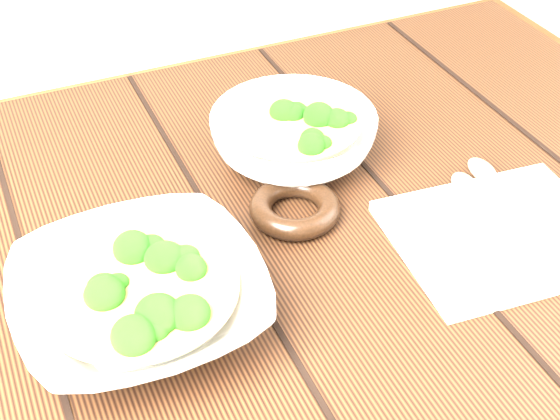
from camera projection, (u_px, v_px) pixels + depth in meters
name	position (u px, v px, depth m)	size (l,w,h in m)	color
table	(252.00, 322.00, 0.90)	(1.20, 0.80, 0.75)	black
soup_bowl_front	(140.00, 298.00, 0.72)	(0.23, 0.23, 0.07)	silver
soup_bowl_back	(293.00, 136.00, 0.92)	(0.25, 0.25, 0.07)	silver
trivet	(295.00, 208.00, 0.85)	(0.10, 0.10, 0.02)	black
napkin	(500.00, 235.00, 0.82)	(0.22, 0.18, 0.01)	beige
spoon_left	(477.00, 206.00, 0.85)	(0.07, 0.18, 0.01)	#AEA99A
spoon_right	(496.00, 189.00, 0.87)	(0.05, 0.18, 0.01)	#AEA99A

